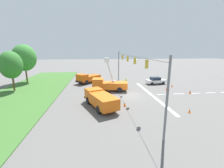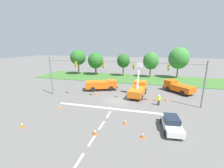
{
  "view_description": "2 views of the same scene",
  "coord_description": "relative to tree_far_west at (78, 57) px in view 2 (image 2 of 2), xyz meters",
  "views": [
    {
      "loc": [
        -23.88,
        5.6,
        7.59
      ],
      "look_at": [
        1.65,
        2.88,
        1.68
      ],
      "focal_mm": 24.0,
      "sensor_mm": 36.0,
      "label": 1
    },
    {
      "loc": [
        5.3,
        -24.0,
        9.25
      ],
      "look_at": [
        -2.0,
        3.64,
        1.86
      ],
      "focal_mm": 24.0,
      "sensor_mm": 36.0,
      "label": 2
    }
  ],
  "objects": [
    {
      "name": "traffic_cone_foreground_right",
      "position": [
        22.56,
        -30.21,
        -5.17
      ],
      "size": [
        0.36,
        0.36,
        0.67
      ],
      "color": "orange",
      "rests_on": "ground"
    },
    {
      "name": "tree_centre",
      "position": [
        14.64,
        0.8,
        -0.79
      ],
      "size": [
        3.9,
        3.64,
        6.82
      ],
      "color": "brown",
      "rests_on": "ground"
    },
    {
      "name": "traffic_cone_lane_edge_b",
      "position": [
        25.8,
        -18.26,
        -5.17
      ],
      "size": [
        0.36,
        0.36,
        0.66
      ],
      "color": "orange",
      "rests_on": "ground"
    },
    {
      "name": "tree_far_east",
      "position": [
        30.26,
        1.71,
        0.26
      ],
      "size": [
        5.58,
        5.11,
        8.76
      ],
      "color": "brown",
      "rests_on": "ground"
    },
    {
      "name": "sedan_white",
      "position": [
        25.54,
        -27.85,
        -4.71
      ],
      "size": [
        2.27,
        4.47,
        1.56
      ],
      "color": "white",
      "rests_on": "ground"
    },
    {
      "name": "traffic_cone_near_bucket",
      "position": [
        8.9,
        -31.78,
        -5.12
      ],
      "size": [
        0.36,
        0.36,
        0.76
      ],
      "color": "orange",
      "rests_on": "ground"
    },
    {
      "name": "traffic_cone_mid_left",
      "position": [
        9.89,
        -25.89,
        -5.19
      ],
      "size": [
        0.36,
        0.36,
        0.64
      ],
      "color": "orange",
      "rests_on": "ground"
    },
    {
      "name": "traffic_cone_far_left",
      "position": [
        24.01,
        -18.97,
        -5.14
      ],
      "size": [
        0.36,
        0.36,
        0.72
      ],
      "color": "orange",
      "rests_on": "ground"
    },
    {
      "name": "signal_gantry",
      "position": [
        17.67,
        -20.15,
        -0.91
      ],
      "size": [
        26.2,
        0.33,
        7.2
      ],
      "color": "slate",
      "rests_on": "ground"
    },
    {
      "name": "road_worker",
      "position": [
        24.41,
        -20.78,
        -4.5
      ],
      "size": [
        0.64,
        0.32,
        1.77
      ],
      "color": "#383842",
      "rests_on": "ground"
    },
    {
      "name": "tree_far_west",
      "position": [
        0.0,
        0.0,
        0.0
      ],
      "size": [
        4.82,
        5.12,
        7.92
      ],
      "color": "brown",
      "rests_on": "ground"
    },
    {
      "name": "traffic_cone_mid_right",
      "position": [
        20.29,
        -27.87,
        -5.17
      ],
      "size": [
        0.36,
        0.36,
        0.66
      ],
      "color": "orange",
      "rests_on": "ground"
    },
    {
      "name": "tree_east",
      "position": [
        22.68,
        0.8,
        -0.62
      ],
      "size": [
        4.39,
        3.8,
        7.37
      ],
      "color": "brown",
      "rests_on": "ground"
    },
    {
      "name": "tree_west",
      "position": [
        5.73,
        0.61,
        -0.93
      ],
      "size": [
        4.82,
        4.83,
        7.09
      ],
      "color": "brown",
      "rests_on": "ground"
    },
    {
      "name": "grass_verge",
      "position": [
        17.65,
        -2.15,
        -5.44
      ],
      "size": [
        56.0,
        12.0,
        0.1
      ],
      "primitive_type": "cube",
      "color": "#3D6B2D",
      "rests_on": "ground"
    },
    {
      "name": "traffic_cone_foreground_left",
      "position": [
        17.59,
        -30.97,
        -5.09
      ],
      "size": [
        0.36,
        0.36,
        0.81
      ],
      "color": "orange",
      "rests_on": "ground"
    },
    {
      "name": "utility_truck_support_far",
      "position": [
        28.39,
        -12.61,
        -4.35
      ],
      "size": [
        5.92,
        5.85,
        2.23
      ],
      "color": "#D6560F",
      "rests_on": "ground"
    },
    {
      "name": "utility_truck_bucket_lift",
      "position": [
        20.81,
        -16.72,
        -4.16
      ],
      "size": [
        3.05,
        6.75,
        6.18
      ],
      "color": "orange",
      "rests_on": "ground"
    },
    {
      "name": "lane_markings",
      "position": [
        17.65,
        -25.4,
        -5.49
      ],
      "size": [
        17.6,
        15.25,
        0.01
      ],
      "color": "silver",
      "rests_on": "ground"
    },
    {
      "name": "traffic_cone_lane_edge_a",
      "position": [
        12.85,
        -18.33,
        -5.13
      ],
      "size": [
        0.36,
        0.36,
        0.74
      ],
      "color": "orange",
      "rests_on": "ground"
    },
    {
      "name": "ground_plane",
      "position": [
        17.65,
        -20.15,
        -5.49
      ],
      "size": [
        200.0,
        200.0,
        0.0
      ],
      "primitive_type": "plane",
      "color": "#605E5B"
    },
    {
      "name": "utility_truck_support_near",
      "position": [
        12.92,
        -14.98,
        -4.31
      ],
      "size": [
        7.01,
        4.68,
        2.06
      ],
      "color": "orange",
      "rests_on": "ground"
    }
  ]
}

